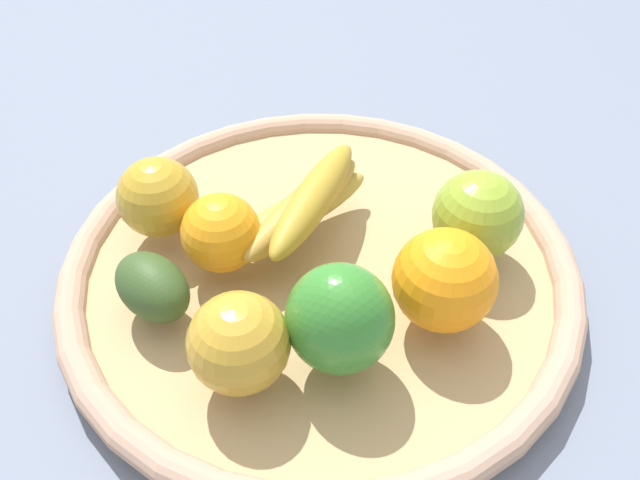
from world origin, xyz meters
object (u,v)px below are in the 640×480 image
banana_bunch (304,206)px  avocado (152,287)px  orange_1 (221,233)px  bell_pepper (340,319)px  orange_0 (444,280)px  apple_1 (239,343)px  apple_0 (158,197)px  apple_2 (478,215)px

banana_bunch → avocado: 0.15m
orange_1 → avocado: (-0.07, -0.02, -0.01)m
bell_pepper → orange_0: size_ratio=1.12×
banana_bunch → apple_1: apple_1 is taller
apple_0 → orange_1: bearing=-62.4°
avocado → apple_2: (0.28, -0.06, 0.01)m
bell_pepper → apple_2: bell_pepper is taller
orange_1 → orange_0: bearing=-45.3°
orange_0 → apple_2: 0.09m
avocado → bell_pepper: bearing=-45.4°
orange_0 → apple_2: orange_0 is taller
apple_1 → bell_pepper: bearing=-15.3°
banana_bunch → apple_2: size_ratio=2.11×
avocado → apple_2: size_ratio=0.94×
avocado → orange_0: (0.21, -0.11, 0.02)m
avocado → apple_0: size_ratio=1.01×
orange_1 → apple_1: size_ratio=0.90×
orange_1 → apple_2: size_ratio=0.87×
banana_bunch → apple_2: apple_2 is taller
bell_pepper → avocado: 0.16m
orange_0 → apple_0: orange_0 is taller
orange_1 → orange_0: orange_0 is taller
bell_pepper → orange_0: (0.09, 0.00, -0.01)m
banana_bunch → orange_1: bearing=-178.7°
banana_bunch → orange_1: size_ratio=2.42×
avocado → apple_1: size_ratio=0.97×
bell_pepper → banana_bunch: (0.04, 0.14, -0.02)m
bell_pepper → apple_0: 0.22m
bell_pepper → banana_bunch: 0.15m
banana_bunch → orange_0: bearing=-68.1°
orange_0 → banana_bunch: bearing=111.9°
banana_bunch → apple_0: apple_0 is taller
orange_0 → apple_0: 0.27m
bell_pepper → apple_1: bearing=-161.2°
banana_bunch → apple_1: bearing=-132.7°
orange_0 → apple_1: bearing=173.4°
avocado → orange_1: bearing=19.4°
bell_pepper → banana_bunch: bearing=108.9°
orange_0 → apple_0: size_ratio=1.13×
banana_bunch → apple_1: size_ratio=2.19×
banana_bunch → orange_0: 0.15m
banana_bunch → apple_1: 0.16m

